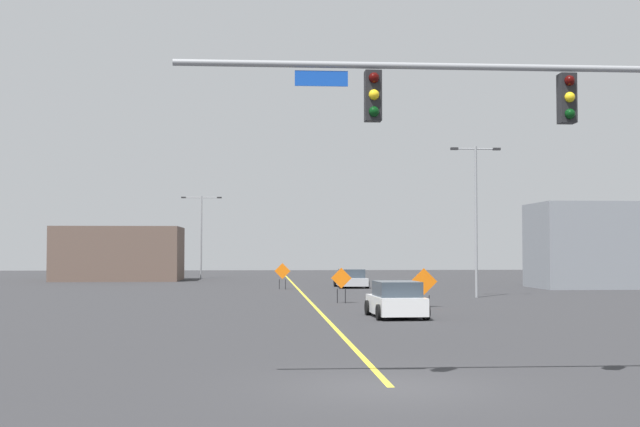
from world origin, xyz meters
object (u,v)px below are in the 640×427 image
street_lamp_mid_left (476,209)px  construction_sign_left_lane (424,283)px  construction_sign_median_far (341,281)px  construction_sign_right_lane (282,273)px  car_silver_far (351,279)px  car_white_approaching (396,300)px  traffic_signal_assembly (570,128)px  street_lamp_mid_right (201,229)px

street_lamp_mid_left → construction_sign_left_lane: (-4.70, -8.14, -4.00)m
street_lamp_mid_left → construction_sign_left_lane: 10.21m
construction_sign_median_far → construction_sign_right_lane: bearing=99.7°
construction_sign_median_far → car_silver_far: construction_sign_median_far is taller
car_white_approaching → traffic_signal_assembly: bearing=-87.2°
car_silver_far → street_lamp_mid_left: bearing=-65.9°
traffic_signal_assembly → car_silver_far: size_ratio=2.80×
traffic_signal_assembly → street_lamp_mid_left: size_ratio=1.40×
construction_sign_median_far → construction_sign_right_lane: (-2.69, 15.68, -0.01)m
construction_sign_median_far → car_silver_far: (2.45, 18.09, -0.56)m
street_lamp_mid_left → car_white_approaching: street_lamp_mid_left is taller
car_white_approaching → street_lamp_mid_left: bearing=63.7°
construction_sign_left_lane → car_white_approaching: (-2.35, -6.14, -0.46)m
street_lamp_mid_left → construction_sign_median_far: street_lamp_mid_left is taller
construction_sign_right_lane → car_white_approaching: 25.58m
construction_sign_right_lane → construction_sign_left_lane: (6.41, -19.11, 0.00)m
construction_sign_left_lane → car_white_approaching: size_ratio=0.48×
car_white_approaching → street_lamp_mid_right: bearing=103.4°
street_lamp_mid_left → construction_sign_left_lane: size_ratio=4.67×
construction_sign_median_far → car_silver_far: 18.26m
street_lamp_mid_right → construction_sign_right_lane: 23.62m
construction_sign_right_lane → construction_sign_left_lane: bearing=-71.5°
street_lamp_mid_left → construction_sign_left_lane: bearing=-120.0°
street_lamp_mid_left → car_silver_far: (-5.98, 13.38, -4.55)m
traffic_signal_assembly → street_lamp_mid_right: 66.24m
traffic_signal_assembly → street_lamp_mid_left: 32.53m
construction_sign_median_far → street_lamp_mid_left: bearing=29.2°
construction_sign_left_lane → street_lamp_mid_right: bearing=108.3°
traffic_signal_assembly → construction_sign_median_far: size_ratio=6.70×
street_lamp_mid_right → traffic_signal_assembly: bearing=-79.4°
traffic_signal_assembly → car_white_approaching: bearing=92.8°
street_lamp_mid_right → car_white_approaching: bearing=-76.6°
construction_sign_left_lane → car_silver_far: 21.57m
car_white_approaching → car_silver_far: bearing=87.8°
street_lamp_mid_left → construction_sign_right_lane: (-11.11, 10.97, -4.00)m
construction_sign_median_far → car_white_approaching: size_ratio=0.47×
street_lamp_mid_left → street_lamp_mid_right: size_ratio=1.12×
construction_sign_left_lane → car_white_approaching: bearing=-110.9°
construction_sign_right_lane → construction_sign_left_lane: construction_sign_left_lane is taller
street_lamp_mid_right → car_silver_far: street_lamp_mid_right is taller
street_lamp_mid_left → construction_sign_right_lane: street_lamp_mid_left is taller
street_lamp_mid_right → construction_sign_left_lane: street_lamp_mid_right is taller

